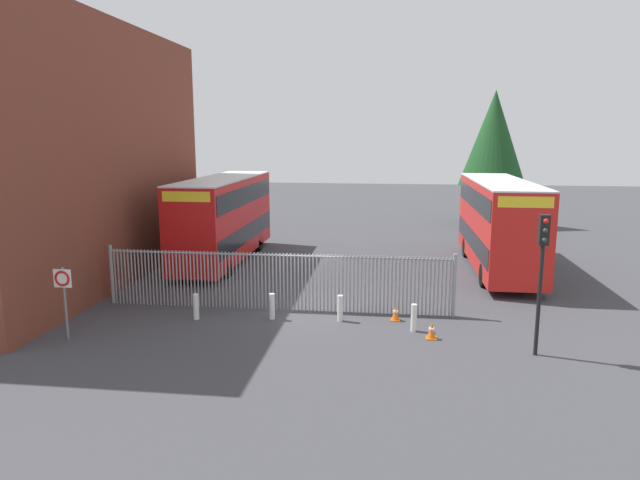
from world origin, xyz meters
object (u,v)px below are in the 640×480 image
(bollard_near_right, at_px, (340,308))
(bollard_far_right, at_px, (414,318))
(speed_limit_sign_post, at_px, (63,287))
(traffic_light_kerbside, at_px, (542,259))
(double_decker_bus_near_gate, at_px, (499,222))
(double_decker_bus_behind_fence_left, at_px, (224,216))
(traffic_cone_mid_forecourt, at_px, (432,330))
(traffic_cone_by_gate, at_px, (396,313))
(bollard_center_front, at_px, (272,306))
(bollard_near_left, at_px, (196,307))

(bollard_near_right, bearing_deg, bollard_far_right, -16.43)
(speed_limit_sign_post, height_order, traffic_light_kerbside, traffic_light_kerbside)
(double_decker_bus_near_gate, bearing_deg, bollard_near_right, -128.22)
(bollard_far_right, bearing_deg, double_decker_bus_behind_fence_left, 134.14)
(traffic_cone_mid_forecourt, bearing_deg, speed_limit_sign_post, -172.60)
(double_decker_bus_behind_fence_left, height_order, bollard_far_right, double_decker_bus_behind_fence_left)
(bollard_near_right, bearing_deg, traffic_light_kerbside, -21.57)
(bollard_near_right, bearing_deg, traffic_cone_by_gate, 9.01)
(double_decker_bus_near_gate, relative_size, double_decker_bus_behind_fence_left, 1.00)
(double_decker_bus_near_gate, relative_size, traffic_light_kerbside, 2.51)
(bollard_center_front, bearing_deg, bollard_near_left, -172.18)
(bollard_near_right, distance_m, traffic_cone_by_gate, 2.01)
(traffic_light_kerbside, bearing_deg, bollard_near_right, 158.43)
(double_decker_bus_near_gate, relative_size, bollard_near_right, 11.38)
(speed_limit_sign_post, distance_m, traffic_light_kerbside, 14.93)
(double_decker_bus_behind_fence_left, bearing_deg, speed_limit_sign_post, -98.29)
(bollard_center_front, distance_m, bollard_near_right, 2.47)
(bollard_far_right, bearing_deg, double_decker_bus_near_gate, 65.52)
(double_decker_bus_behind_fence_left, xyz_separation_m, speed_limit_sign_post, (-1.75, -12.02, -0.65))
(bollard_far_right, height_order, speed_limit_sign_post, speed_limit_sign_post)
(bollard_center_front, relative_size, bollard_far_right, 1.00)
(bollard_center_front, height_order, traffic_cone_mid_forecourt, bollard_center_front)
(double_decker_bus_behind_fence_left, relative_size, bollard_near_right, 11.38)
(double_decker_bus_near_gate, distance_m, speed_limit_sign_post, 19.59)
(double_decker_bus_near_gate, bearing_deg, traffic_light_kerbside, -93.85)
(double_decker_bus_behind_fence_left, xyz_separation_m, bollard_near_right, (6.94, -9.05, -1.95))
(double_decker_bus_behind_fence_left, height_order, traffic_cone_mid_forecourt, double_decker_bus_behind_fence_left)
(traffic_cone_by_gate, height_order, speed_limit_sign_post, speed_limit_sign_post)
(bollard_center_front, relative_size, traffic_light_kerbside, 0.22)
(double_decker_bus_behind_fence_left, distance_m, bollard_center_front, 10.36)
(speed_limit_sign_post, bearing_deg, traffic_light_kerbside, 2.01)
(double_decker_bus_near_gate, height_order, bollard_near_right, double_decker_bus_near_gate)
(double_decker_bus_behind_fence_left, xyz_separation_m, bollard_near_left, (1.75, -9.51, -1.95))
(bollard_near_left, xyz_separation_m, bollard_far_right, (7.77, -0.30, 0.00))
(double_decker_bus_behind_fence_left, distance_m, speed_limit_sign_post, 12.16)
(bollard_center_front, xyz_separation_m, bollard_near_right, (2.47, 0.09, 0.00))
(double_decker_bus_behind_fence_left, bearing_deg, traffic_light_kerbside, -41.21)
(speed_limit_sign_post, bearing_deg, bollard_far_right, 11.07)
(bollard_near_right, bearing_deg, bollard_center_front, -177.93)
(traffic_cone_by_gate, bearing_deg, traffic_cone_mid_forecourt, -56.33)
(double_decker_bus_behind_fence_left, bearing_deg, traffic_cone_mid_forecourt, -46.11)
(bollard_near_left, bearing_deg, bollard_center_front, 7.82)
(double_decker_bus_behind_fence_left, relative_size, traffic_light_kerbside, 2.51)
(double_decker_bus_near_gate, distance_m, traffic_light_kerbside, 11.30)
(bollard_near_left, xyz_separation_m, traffic_light_kerbside, (11.37, -1.98, 2.51))
(bollard_far_right, relative_size, speed_limit_sign_post, 0.40)
(bollard_near_left, relative_size, traffic_light_kerbside, 0.22)
(double_decker_bus_near_gate, height_order, traffic_light_kerbside, double_decker_bus_near_gate)
(double_decker_bus_near_gate, bearing_deg, bollard_near_left, -142.59)
(bollard_far_right, relative_size, traffic_cone_mid_forecourt, 1.61)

